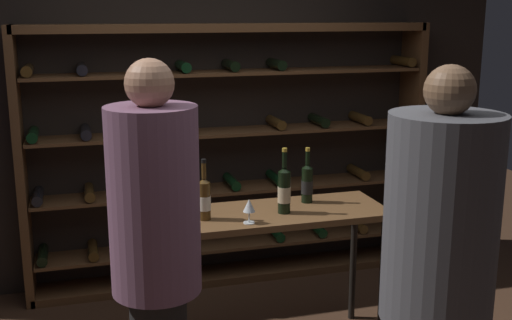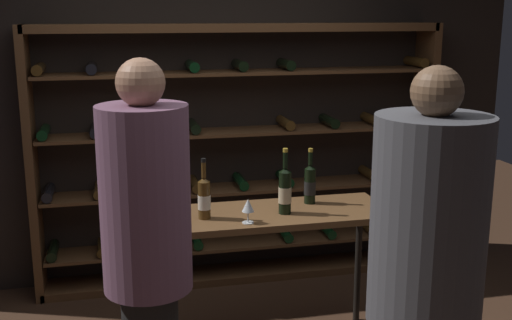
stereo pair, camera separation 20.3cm
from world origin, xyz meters
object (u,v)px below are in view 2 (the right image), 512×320
at_px(wine_bottle_amber_reserve, 285,190).
at_px(wine_glass_stemmed_left, 248,207).
at_px(wine_bottle_gold_foil, 310,184).
at_px(person_bystander_red_print, 147,240).
at_px(wine_rack, 240,158).
at_px(tasting_table, 274,228).
at_px(wine_bottle_black_capsule, 204,198).
at_px(person_guest_blue_shirt, 425,271).

relative_size(wine_bottle_amber_reserve, wine_glass_stemmed_left, 2.78).
bearing_deg(wine_bottle_gold_foil, person_bystander_red_print, -142.02).
relative_size(wine_rack, wine_bottle_amber_reserve, 7.83).
height_order(tasting_table, wine_glass_stemmed_left, wine_glass_stemmed_left).
xyz_separation_m(tasting_table, wine_glass_stemmed_left, (-0.20, -0.18, 0.20)).
xyz_separation_m(tasting_table, wine_bottle_gold_foil, (0.26, 0.12, 0.23)).
xyz_separation_m(wine_bottle_black_capsule, wine_bottle_amber_reserve, (0.48, -0.01, 0.02)).
bearing_deg(wine_bottle_gold_foil, tasting_table, -155.89).
xyz_separation_m(person_bystander_red_print, wine_bottle_black_capsule, (0.37, 0.67, -0.01)).
bearing_deg(wine_glass_stemmed_left, person_bystander_red_print, -138.24).
bearing_deg(wine_bottle_amber_reserve, wine_bottle_gold_foil, 38.63).
height_order(wine_rack, wine_glass_stemmed_left, wine_rack).
bearing_deg(wine_rack, wine_bottle_gold_foil, -76.30).
xyz_separation_m(wine_rack, wine_bottle_black_capsule, (-0.45, -1.17, 0.05)).
bearing_deg(wine_glass_stemmed_left, wine_rack, 80.63).
height_order(wine_bottle_amber_reserve, wine_bottle_gold_foil, wine_bottle_amber_reserve).
bearing_deg(wine_bottle_black_capsule, wine_glass_stemmed_left, -30.76).
bearing_deg(wine_bottle_gold_foil, wine_bottle_amber_reserve, -141.37).
bearing_deg(person_bystander_red_print, wine_rack, -64.61).
xyz_separation_m(wine_rack, wine_bottle_amber_reserve, (0.04, -1.18, 0.06)).
relative_size(wine_rack, wine_bottle_gold_foil, 8.83).
height_order(wine_bottle_black_capsule, wine_bottle_amber_reserve, wine_bottle_amber_reserve).
bearing_deg(wine_bottle_amber_reserve, person_guest_blue_shirt, -78.89).
bearing_deg(wine_bottle_gold_foil, wine_rack, 103.70).
xyz_separation_m(person_guest_blue_shirt, wine_bottle_amber_reserve, (-0.25, 1.28, 0.01)).
height_order(person_bystander_red_print, wine_glass_stemmed_left, person_bystander_red_print).
bearing_deg(person_bystander_red_print, wine_bottle_black_capsule, -69.47).
relative_size(wine_rack, person_guest_blue_shirt, 1.65).
distance_m(tasting_table, wine_glass_stemmed_left, 0.34).
bearing_deg(wine_glass_stemmed_left, wine_bottle_black_capsule, 149.24).
relative_size(person_guest_blue_shirt, wine_bottle_amber_reserve, 4.74).
distance_m(tasting_table, wine_bottle_amber_reserve, 0.26).
xyz_separation_m(tasting_table, wine_bottle_amber_reserve, (0.05, -0.05, 0.25)).
bearing_deg(person_bystander_red_print, wine_bottle_amber_reserve, -92.91).
relative_size(tasting_table, wine_bottle_amber_reserve, 3.49).
height_order(person_guest_blue_shirt, wine_bottle_black_capsule, person_guest_blue_shirt).
bearing_deg(tasting_table, person_guest_blue_shirt, -77.10).
bearing_deg(tasting_table, wine_glass_stemmed_left, -138.59).
relative_size(wine_bottle_black_capsule, wine_bottle_gold_foil, 1.02).
height_order(wine_rack, person_guest_blue_shirt, wine_rack).
height_order(wine_rack, wine_bottle_black_capsule, wine_rack).
distance_m(wine_rack, tasting_table, 1.15).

